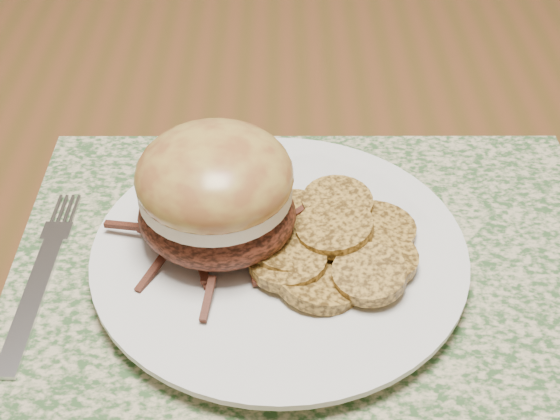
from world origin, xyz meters
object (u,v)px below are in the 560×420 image
object	(u,v)px
dinner_plate	(280,255)
fork	(41,275)
pork_sandwich	(216,192)
dining_table	(288,245)

from	to	relation	value
dinner_plate	fork	bearing A→B (deg)	-175.44
fork	pork_sandwich	bearing A→B (deg)	13.10
dinner_plate	fork	world-z (taller)	dinner_plate
dining_table	pork_sandwich	distance (m)	0.18
dining_table	dinner_plate	xyz separation A→B (m)	(-0.01, -0.11, 0.09)
dinner_plate	pork_sandwich	xyz separation A→B (m)	(-0.05, 0.01, 0.05)
dining_table	fork	world-z (taller)	fork
dining_table	fork	size ratio (longest dim) A/B	8.16
pork_sandwich	fork	size ratio (longest dim) A/B	0.80
dining_table	fork	distance (m)	0.24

